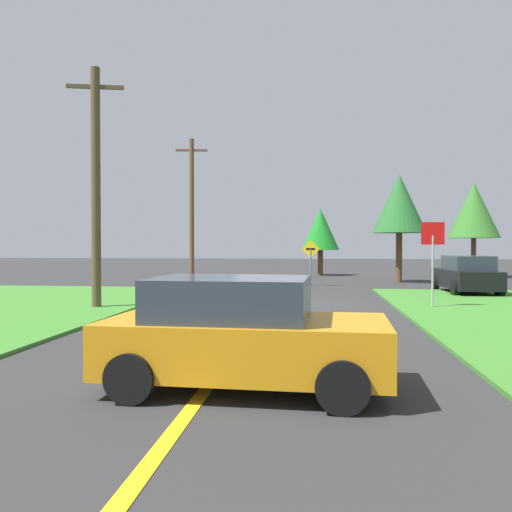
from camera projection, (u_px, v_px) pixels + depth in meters
The scene contains 11 objects.
ground_plane at pixel (270, 304), 18.81m from camera, with size 120.00×120.00×0.00m, color #2F2F2F.
lane_stripe_center at pixel (237, 347), 10.86m from camera, with size 0.20×14.00×0.01m, color yellow.
stop_sign at pixel (433, 248), 17.29m from camera, with size 0.73×0.09×2.82m.
car_behind_on_main_road at pixel (242, 333), 7.76m from camera, with size 4.14×2.33×1.62m.
car_on_crossroad at pixel (466, 275), 22.74m from camera, with size 2.14×4.41×1.62m.
utility_pole_near at pixel (96, 185), 17.27m from camera, with size 1.78×0.53×7.80m.
utility_pole_mid at pixel (192, 208), 30.38m from camera, with size 1.80×0.34×8.09m.
direction_sign at pixel (311, 258), 26.85m from camera, with size 0.90×0.11×2.32m.
oak_tree_left at pixel (399, 204), 29.40m from camera, with size 2.94×2.94×5.97m.
pine_tree_center at pixel (320, 230), 36.18m from camera, with size 2.55×2.55×4.54m.
oak_tree_right at pixel (474, 211), 34.11m from camera, with size 3.21×3.21×6.05m.
Camera 1 is at (1.57, -18.71, 2.10)m, focal length 37.52 mm.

